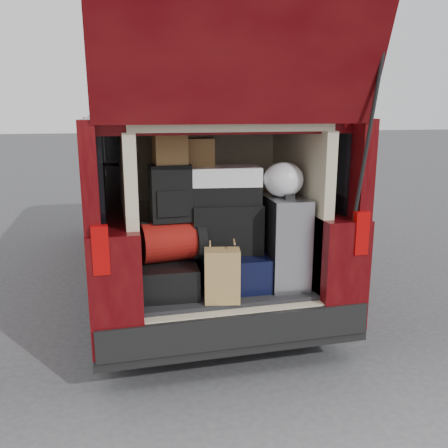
# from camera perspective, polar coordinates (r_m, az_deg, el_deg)

# --- Properties ---
(ground) EXTENTS (80.00, 80.00, 0.00)m
(ground) POSITION_cam_1_polar(r_m,az_deg,el_deg) (3.72, 0.29, -16.01)
(ground) COLOR #38383A
(ground) RESTS_ON ground
(minivan) EXTENTS (1.90, 5.35, 2.77)m
(minivan) POSITION_cam_1_polar(r_m,az_deg,el_deg) (5.14, -4.76, 3.09)
(minivan) COLOR black
(minivan) RESTS_ON ground
(load_floor) EXTENTS (1.24, 1.05, 0.55)m
(load_floor) POSITION_cam_1_polar(r_m,az_deg,el_deg) (3.84, -0.73, -10.46)
(load_floor) COLOR black
(load_floor) RESTS_ON ground
(black_hardshell) EXTENTS (0.43, 0.57, 0.22)m
(black_hardshell) POSITION_cam_1_polar(r_m,az_deg,el_deg) (3.49, -6.75, -6.21)
(black_hardshell) COLOR black
(black_hardshell) RESTS_ON load_floor
(navy_hardshell) EXTENTS (0.48, 0.59, 0.25)m
(navy_hardshell) POSITION_cam_1_polar(r_m,az_deg,el_deg) (3.59, 0.94, -5.29)
(navy_hardshell) COLOR black
(navy_hardshell) RESTS_ON load_floor
(silver_roller) EXTENTS (0.30, 0.46, 0.67)m
(silver_roller) POSITION_cam_1_polar(r_m,az_deg,el_deg) (3.56, 7.27, -2.08)
(silver_roller) COLOR white
(silver_roller) RESTS_ON load_floor
(kraft_bag) EXTENTS (0.27, 0.20, 0.37)m
(kraft_bag) POSITION_cam_1_polar(r_m,az_deg,el_deg) (3.24, -0.21, -6.26)
(kraft_bag) COLOR tan
(kraft_bag) RESTS_ON load_floor
(red_duffel) EXTENTS (0.48, 0.35, 0.29)m
(red_duffel) POSITION_cam_1_polar(r_m,az_deg,el_deg) (3.44, -6.29, -2.04)
(red_duffel) COLOR maroon
(red_duffel) RESTS_ON black_hardshell
(black_soft_case) EXTENTS (0.54, 0.37, 0.37)m
(black_soft_case) POSITION_cam_1_polar(r_m,az_deg,el_deg) (3.53, 0.36, -0.39)
(black_soft_case) COLOR black
(black_soft_case) RESTS_ON navy_hardshell
(backpack) EXTENTS (0.29, 0.19, 0.41)m
(backpack) POSITION_cam_1_polar(r_m,az_deg,el_deg) (3.38, -6.46, 3.72)
(backpack) COLOR black
(backpack) RESTS_ON red_duffel
(twotone_duffel) EXTENTS (0.64, 0.39, 0.27)m
(twotone_duffel) POSITION_cam_1_polar(r_m,az_deg,el_deg) (3.49, -0.62, 4.75)
(twotone_duffel) COLOR white
(twotone_duffel) RESTS_ON black_soft_case
(grocery_sack_lower) EXTENTS (0.23, 0.20, 0.20)m
(grocery_sack_lower) POSITION_cam_1_polar(r_m,az_deg,el_deg) (3.36, -6.55, 8.90)
(grocery_sack_lower) COLOR brown
(grocery_sack_lower) RESTS_ON backpack
(grocery_sack_upper) EXTENTS (0.21, 0.17, 0.20)m
(grocery_sack_upper) POSITION_cam_1_polar(r_m,az_deg,el_deg) (3.49, -2.97, 8.62)
(grocery_sack_upper) COLOR brown
(grocery_sack_upper) RESTS_ON twotone_duffel
(plastic_bag_right) EXTENTS (0.33, 0.31, 0.26)m
(plastic_bag_right) POSITION_cam_1_polar(r_m,az_deg,el_deg) (3.47, 7.16, 5.33)
(plastic_bag_right) COLOR silver
(plastic_bag_right) RESTS_ON silver_roller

